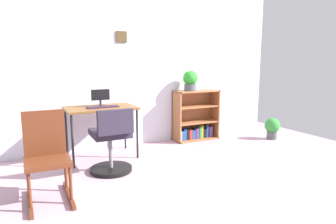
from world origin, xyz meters
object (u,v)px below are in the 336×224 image
Objects in this scene: monitor at (100,99)px; potted_plant_on_shelf at (190,80)px; rocking_chair at (47,155)px; bookshelf_low at (195,118)px; keyboard at (103,107)px; office_chair at (112,144)px; potted_plant_floor at (272,127)px; desk at (101,111)px.

potted_plant_on_shelf is at bearing 6.02° from monitor.
rocking_chair is 1.01× the size of bookshelf_low.
monitor is at bearing 52.85° from rocking_chair.
office_chair reaches higher than keyboard.
office_chair is 2.18× the size of potted_plant_floor.
office_chair is at bearing 26.57° from rocking_chair.
potted_plant_on_shelf is (1.64, 0.87, 0.69)m from office_chair.
rocking_chair reaches higher than bookshelf_low.
monitor is at bearing -172.65° from bookshelf_low.
monitor reaches higher than desk.
potted_plant_floor is (3.77, 0.69, -0.24)m from rocking_chair.
office_chair is (-0.04, -0.66, -0.31)m from desk.
monitor is at bearing 91.19° from keyboard.
potted_plant_floor is at bearing 10.40° from rocking_chair.
bookshelf_low is (1.77, 0.93, 0.02)m from office_chair.
potted_plant_on_shelf reaches higher than monitor.
monitor reaches higher than office_chair.
monitor is 0.86m from office_chair.
keyboard is 1.15× the size of potted_plant_floor.
office_chair is at bearing -95.76° from keyboard.
office_chair is at bearing -152.36° from bookshelf_low.
monitor is at bearing -173.98° from potted_plant_on_shelf.
keyboard is at bearing 49.85° from rocking_chair.
keyboard is at bearing -73.51° from desk.
desk is 1.09× the size of rocking_chair.
monitor is (0.02, 0.05, 0.17)m from desk.
potted_plant_on_shelf reaches higher than rocking_chair.
keyboard reaches higher than potted_plant_floor.
monitor is 0.76× the size of potted_plant_on_shelf.
bookshelf_low reaches higher than office_chair.
bookshelf_low is at bearing 153.39° from potted_plant_floor.
potted_plant_on_shelf is (1.57, 0.27, 0.31)m from keyboard.
bookshelf_low is at bearing 22.28° from potted_plant_on_shelf.
monitor is 0.30× the size of bookshelf_low.
potted_plant_floor is (2.94, -0.40, -0.63)m from monitor.
monitor is 1.79m from bookshelf_low.
office_chair is 0.93× the size of rocking_chair.
office_chair is 0.94× the size of bookshelf_low.
keyboard is 0.50× the size of bookshelf_low.
rocking_chair is (-0.81, -1.04, -0.22)m from desk.
monitor is 1.60m from potted_plant_on_shelf.
potted_plant_on_shelf is 0.91× the size of potted_plant_floor.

